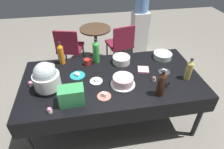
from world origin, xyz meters
TOP-DOWN VIEW (x-y plane):
  - ground at (0.00, 0.00)m, footprint 9.00×9.00m
  - potluck_table at (0.00, 0.00)m, footprint 2.20×1.10m
  - frosted_layer_cake at (0.10, -0.15)m, footprint 0.29×0.29m
  - slow_cooker at (-0.75, -0.08)m, footprint 0.31×0.31m
  - glass_salad_bowl at (0.79, 0.34)m, footprint 0.26×0.26m
  - ceramic_snack_bowl at (0.19, 0.32)m, footprint 0.24×0.24m
  - dessert_plate_white at (-0.20, -0.04)m, footprint 0.15×0.15m
  - dessert_plate_teal at (-0.42, 0.11)m, footprint 0.19×0.19m
  - dessert_plate_sage at (-0.80, 0.39)m, footprint 0.16×0.16m
  - dessert_plate_coral at (-0.14, -0.32)m, footprint 0.15×0.15m
  - dessert_plate_charcoal at (0.68, 0.00)m, footprint 0.15×0.15m
  - cupcake_berry at (0.49, -0.15)m, footprint 0.05×0.05m
  - cupcake_vanilla at (-0.71, -0.45)m, footprint 0.05×0.05m
  - cupcake_mint at (-0.96, 0.01)m, footprint 0.05×0.05m
  - soda_bottle_ginger_ale at (0.91, -0.17)m, footprint 0.08×0.08m
  - soda_bottle_lime_soda at (-0.15, 0.40)m, footprint 0.09×0.09m
  - soda_bottle_orange_juice at (-0.61, 0.44)m, footprint 0.07×0.07m
  - soda_bottle_cola at (0.47, -0.38)m, footprint 0.09×0.09m
  - coffee_mug_black at (0.56, -0.28)m, footprint 0.12×0.08m
  - coffee_mug_red at (-0.28, 0.35)m, footprint 0.12×0.09m
  - soda_carton at (-0.48, -0.35)m, footprint 0.26×0.17m
  - paper_napkin_stack at (0.43, 0.08)m, footprint 0.17×0.17m
  - maroon_chair_left at (-0.57, 1.40)m, footprint 0.54×0.54m
  - maroon_chair_right at (0.42, 1.39)m, footprint 0.53×0.53m
  - round_cafe_table at (-0.05, 1.62)m, footprint 0.60×0.60m
  - water_cooler at (0.92, 1.86)m, footprint 0.32×0.32m

SIDE VIEW (x-z plane):
  - ground at x=0.00m, z-range 0.00..0.00m
  - maroon_chair_left at x=-0.57m, z-range 0.07..0.92m
  - maroon_chair_right at x=0.42m, z-range 0.07..0.92m
  - round_cafe_table at x=-0.05m, z-range 0.14..0.86m
  - water_cooler at x=0.92m, z-range -0.03..1.21m
  - potluck_table at x=0.00m, z-range 0.31..1.06m
  - dessert_plate_white at x=-0.20m, z-range 0.74..0.78m
  - dessert_plate_teal at x=-0.42m, z-range 0.74..0.78m
  - dessert_plate_charcoal at x=0.68m, z-range 0.74..0.78m
  - paper_napkin_stack at x=0.43m, z-range 0.75..0.77m
  - dessert_plate_sage at x=-0.80m, z-range 0.74..0.79m
  - dessert_plate_coral at x=-0.14m, z-range 0.74..0.79m
  - cupcake_berry at x=0.49m, z-range 0.75..0.82m
  - cupcake_vanilla at x=-0.71m, z-range 0.75..0.82m
  - cupcake_mint at x=-0.96m, z-range 0.75..0.82m
  - glass_salad_bowl at x=0.79m, z-range 0.75..0.82m
  - coffee_mug_red at x=-0.28m, z-range 0.75..0.83m
  - coffee_mug_black at x=0.56m, z-range 0.75..0.84m
  - ceramic_snack_bowl at x=0.19m, z-range 0.75..0.84m
  - frosted_layer_cake at x=0.10m, z-range 0.75..0.86m
  - soda_carton at x=-0.48m, z-range 0.75..0.95m
  - soda_bottle_ginger_ale at x=0.91m, z-range 0.74..1.02m
  - soda_bottle_orange_juice at x=-0.61m, z-range 0.74..1.06m
  - soda_bottle_cola at x=0.47m, z-range 0.74..1.06m
  - slow_cooker at x=-0.75m, z-range 0.73..1.08m
  - soda_bottle_lime_soda at x=-0.15m, z-range 0.74..1.08m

